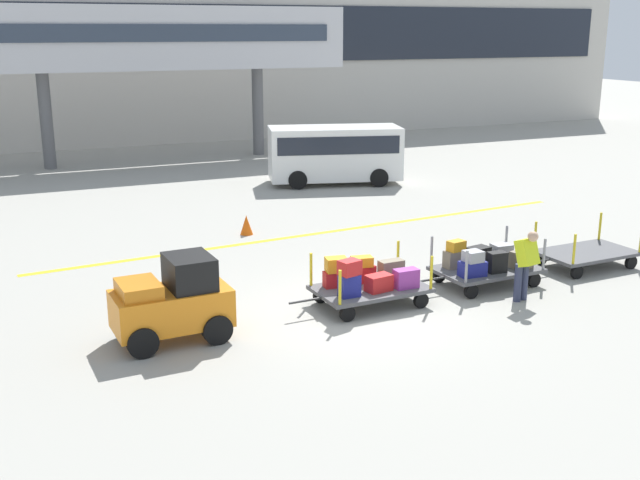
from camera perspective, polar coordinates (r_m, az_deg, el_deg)
The scene contains 11 objects.
ground_plane at distance 15.61m, azimuth 2.64°, elevation -5.42°, with size 120.00×120.00×0.00m, color #9E9B91.
apron_lead_line at distance 21.65m, azimuth 0.45°, elevation 0.59°, with size 16.51×0.20×0.01m, color yellow.
terminal_building at distance 39.56m, azimuth -14.84°, elevation 13.94°, with size 59.68×2.51×9.70m.
jet_bridge at distance 33.45m, azimuth -15.27°, elevation 14.23°, with size 18.64×3.00×6.50m.
baggage_tug at distance 14.25m, azimuth -10.90°, elevation -4.54°, with size 2.14×1.30×1.58m.
baggage_cart_lead at distance 15.84m, azimuth 3.60°, elevation -3.07°, with size 3.03×1.49×1.16m.
baggage_cart_middle at distance 17.47m, azimuth 12.21°, elevation -1.71°, with size 3.03×1.49×1.10m.
baggage_cart_tail at distance 19.50m, azimuth 19.22°, elevation -0.93°, with size 3.03×1.49×1.10m.
baggage_handler at distance 16.51m, azimuth 15.06°, elevation -1.60°, with size 0.47×0.49×1.56m.
shuttle_van at distance 28.39m, azimuth 1.10°, elevation 6.70°, with size 5.14×3.13×2.10m.
safety_cone_near at distance 21.46m, azimuth -5.51°, elevation 1.13°, with size 0.36×0.36×0.55m, color #EA590F.
Camera 1 is at (-6.57, -13.02, 5.56)m, focal length 42.92 mm.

